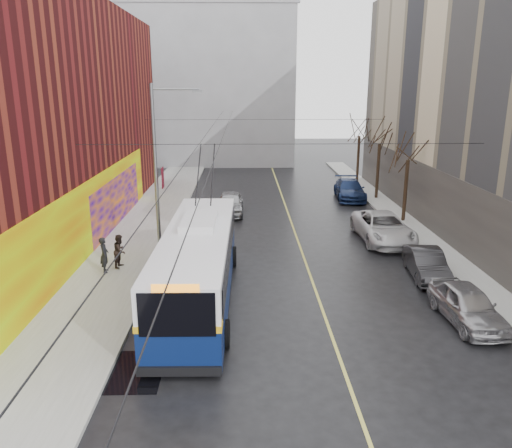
{
  "coord_description": "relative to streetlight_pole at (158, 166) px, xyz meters",
  "views": [
    {
      "loc": [
        -1.72,
        -16.01,
        8.92
      ],
      "look_at": [
        -1.11,
        7.18,
        2.42
      ],
      "focal_mm": 35.0,
      "sensor_mm": 36.0,
      "label": 1
    }
  ],
  "objects": [
    {
      "name": "parked_car_a",
      "position": [
        13.04,
        -8.55,
        -4.12
      ],
      "size": [
        1.93,
        4.36,
        1.46
      ],
      "primitive_type": "imported",
      "rotation": [
        0.0,
        0.0,
        0.05
      ],
      "color": "#9B9A9F",
      "rests_on": "ground"
    },
    {
      "name": "catenary_wires",
      "position": [
        3.6,
        4.77,
        1.4
      ],
      "size": [
        18.0,
        60.0,
        0.22
      ],
      "color": "black"
    },
    {
      "name": "trolleybus",
      "position": [
        2.49,
        -6.13,
        -3.19
      ],
      "size": [
        3.11,
        12.65,
        5.96
      ],
      "rotation": [
        0.0,
        0.0,
        -0.02
      ],
      "color": "#091743",
      "rests_on": "ground"
    },
    {
      "name": "puddle",
      "position": [
        0.78,
        -11.72,
        -4.84
      ],
      "size": [
        2.02,
        2.57,
        0.01
      ],
      "primitive_type": "cube",
      "color": "black",
      "rests_on": "ground"
    },
    {
      "name": "pigeons_flying",
      "position": [
        3.32,
        -0.19,
        2.17
      ],
      "size": [
        2.02,
        0.82,
        0.92
      ],
      "color": "slate"
    },
    {
      "name": "tree_far",
      "position": [
        15.14,
        20.0,
        0.3
      ],
      "size": [
        3.2,
        3.2,
        6.57
      ],
      "color": "black",
      "rests_on": "ground"
    },
    {
      "name": "tree_mid",
      "position": [
        15.14,
        13.0,
        0.41
      ],
      "size": [
        3.2,
        3.2,
        6.68
      ],
      "color": "black",
      "rests_on": "ground"
    },
    {
      "name": "tree_near",
      "position": [
        15.14,
        6.0,
        0.13
      ],
      "size": [
        3.2,
        3.2,
        6.4
      ],
      "color": "black",
      "rests_on": "ground"
    },
    {
      "name": "streetlight_pole",
      "position": [
        0.0,
        0.0,
        0.0
      ],
      "size": [
        2.65,
        0.6,
        9.0
      ],
      "color": "slate",
      "rests_on": "ground"
    },
    {
      "name": "ground",
      "position": [
        6.14,
        -10.0,
        -4.85
      ],
      "size": [
        140.0,
        140.0,
        0.0
      ],
      "primitive_type": "plane",
      "color": "black",
      "rests_on": "ground"
    },
    {
      "name": "sidewalk_right",
      "position": [
        15.14,
        2.0,
        -4.77
      ],
      "size": [
        2.0,
        60.0,
        0.15
      ],
      "primitive_type": "cube",
      "color": "gray",
      "rests_on": "ground"
    },
    {
      "name": "parked_car_b",
      "position": [
        13.14,
        -3.85,
        -4.17
      ],
      "size": [
        1.83,
        4.25,
        1.36
      ],
      "primitive_type": "imported",
      "rotation": [
        0.0,
        0.0,
        -0.1
      ],
      "color": "#262629",
      "rests_on": "ground"
    },
    {
      "name": "following_car",
      "position": [
        3.48,
        8.63,
        -4.07
      ],
      "size": [
        1.9,
        4.6,
        1.56
      ],
      "primitive_type": "imported",
      "rotation": [
        0.0,
        0.0,
        -0.01
      ],
      "color": "#9E9FA2",
      "rests_on": "ground"
    },
    {
      "name": "building_far",
      "position": [
        0.14,
        34.99,
        4.17
      ],
      "size": [
        20.5,
        12.1,
        18.0
      ],
      "color": "gray",
      "rests_on": "ground"
    },
    {
      "name": "pedestrian_a",
      "position": [
        -2.3,
        -3.12,
        -3.83
      ],
      "size": [
        0.54,
        0.71,
        1.74
      ],
      "primitive_type": "imported",
      "rotation": [
        0.0,
        0.0,
        1.78
      ],
      "color": "black",
      "rests_on": "sidewalk_left"
    },
    {
      "name": "parked_car_c",
      "position": [
        12.64,
        1.97,
        -4.03
      ],
      "size": [
        2.89,
        5.98,
        1.64
      ],
      "primitive_type": "imported",
      "rotation": [
        0.0,
        0.0,
        0.03
      ],
      "color": "silver",
      "rests_on": "ground"
    },
    {
      "name": "lane_line",
      "position": [
        7.64,
        4.0,
        -4.84
      ],
      "size": [
        0.12,
        50.0,
        0.01
      ],
      "primitive_type": "cube",
      "color": "#BFB74C",
      "rests_on": "ground"
    },
    {
      "name": "pedestrian_b",
      "position": [
        -1.7,
        -2.43,
        -3.86
      ],
      "size": [
        0.78,
        0.92,
        1.67
      ],
      "primitive_type": "imported",
      "rotation": [
        0.0,
        0.0,
        1.37
      ],
      "color": "black",
      "rests_on": "sidewalk_left"
    },
    {
      "name": "parked_car_d",
      "position": [
        13.0,
        13.19,
        -4.07
      ],
      "size": [
        2.54,
        5.49,
        1.55
      ],
      "primitive_type": "imported",
      "rotation": [
        0.0,
        0.0,
        -0.07
      ],
      "color": "navy",
      "rests_on": "ground"
    },
    {
      "name": "sidewalk_left",
      "position": [
        -1.86,
        2.0,
        -4.77
      ],
      "size": [
        4.0,
        60.0,
        0.15
      ],
      "primitive_type": "cube",
      "color": "gray",
      "rests_on": "ground"
    }
  ]
}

